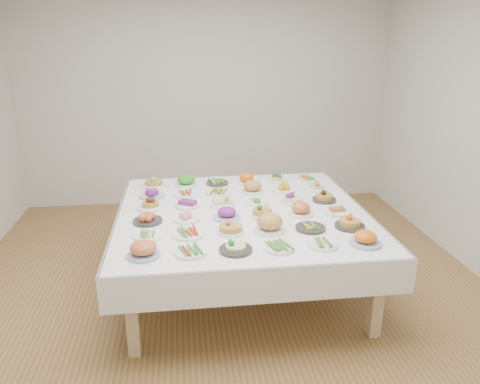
{
  "coord_description": "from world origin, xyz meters",
  "views": [
    {
      "loc": [
        -0.37,
        -3.9,
        2.27
      ],
      "look_at": [
        0.16,
        0.2,
        0.88
      ],
      "focal_mm": 35.0,
      "sensor_mm": 36.0,
      "label": 1
    }
  ],
  "objects": [
    {
      "name": "dish_20",
      "position": [
        -0.01,
        0.21,
        0.8
      ],
      "size": [
        0.24,
        0.24,
        0.11
      ],
      "color": "white",
      "rests_on": "display_table"
    },
    {
      "name": "dish_5",
      "position": [
        1.0,
        -0.79,
        0.82
      ],
      "size": [
        0.24,
        0.24,
        0.14
      ],
      "color": "#4C66B2",
      "rests_on": "display_table"
    },
    {
      "name": "dish_10",
      "position": [
        0.66,
        -0.45,
        0.77
      ],
      "size": [
        0.24,
        0.24,
        0.05
      ],
      "color": "#2E2B28",
      "rests_on": "display_table"
    },
    {
      "name": "dish_30",
      "position": [
        -0.67,
        0.88,
        0.83
      ],
      "size": [
        0.25,
        0.25,
        0.16
      ],
      "color": "white",
      "rests_on": "display_table"
    },
    {
      "name": "dish_32",
      "position": [
        -0.0,
        0.88,
        0.78
      ],
      "size": [
        0.23,
        0.23,
        0.06
      ],
      "color": "#2E2B28",
      "rests_on": "display_table"
    },
    {
      "name": "dish_26",
      "position": [
        -0.01,
        0.54,
        0.78
      ],
      "size": [
        0.25,
        0.25,
        0.06
      ],
      "color": "white",
      "rests_on": "display_table"
    },
    {
      "name": "dish_2",
      "position": [
        0.0,
        -0.78,
        0.81
      ],
      "size": [
        0.24,
        0.24,
        0.14
      ],
      "color": "#2E2B28",
      "rests_on": "display_table"
    },
    {
      "name": "dish_0",
      "position": [
        -0.67,
        -0.78,
        0.82
      ],
      "size": [
        0.24,
        0.24,
        0.15
      ],
      "color": "#4C66B2",
      "rests_on": "display_table"
    },
    {
      "name": "dish_8",
      "position": [
        0.0,
        -0.44,
        0.81
      ],
      "size": [
        0.22,
        0.22,
        0.13
      ],
      "color": "white",
      "rests_on": "display_table"
    },
    {
      "name": "dish_24",
      "position": [
        -0.67,
        0.54,
        0.8
      ],
      "size": [
        0.24,
        0.24,
        0.11
      ],
      "color": "#4C66B2",
      "rests_on": "display_table"
    },
    {
      "name": "dish_31",
      "position": [
        -0.33,
        0.87,
        0.82
      ],
      "size": [
        0.24,
        0.24,
        0.14
      ],
      "color": "white",
      "rests_on": "display_table"
    },
    {
      "name": "dish_18",
      "position": [
        -0.67,
        0.21,
        0.82
      ],
      "size": [
        0.25,
        0.25,
        0.15
      ],
      "color": "white",
      "rests_on": "display_table"
    },
    {
      "name": "dish_28",
      "position": [
        0.65,
        0.55,
        0.79
      ],
      "size": [
        0.24,
        0.24,
        0.1
      ],
      "color": "white",
      "rests_on": "display_table"
    },
    {
      "name": "dish_33",
      "position": [
        0.32,
        0.87,
        0.81
      ],
      "size": [
        0.22,
        0.22,
        0.13
      ],
      "color": "white",
      "rests_on": "display_table"
    },
    {
      "name": "dish_22",
      "position": [
        0.66,
        0.21,
        0.81
      ],
      "size": [
        0.24,
        0.24,
        0.13
      ],
      "color": "white",
      "rests_on": "display_table"
    },
    {
      "name": "dish_4",
      "position": [
        0.66,
        -0.78,
        0.78
      ],
      "size": [
        0.22,
        0.22,
        0.06
      ],
      "color": "white",
      "rests_on": "display_table"
    },
    {
      "name": "display_table",
      "position": [
        0.16,
        0.05,
        0.68
      ],
      "size": [
        2.24,
        2.24,
        0.75
      ],
      "color": "white",
      "rests_on": "ground"
    },
    {
      "name": "room_envelope",
      "position": [
        0.0,
        0.0,
        1.83
      ],
      "size": [
        5.02,
        5.02,
        2.81
      ],
      "color": "olive",
      "rests_on": "ground"
    },
    {
      "name": "dish_15",
      "position": [
        0.32,
        -0.11,
        0.82
      ],
      "size": [
        0.22,
        0.22,
        0.14
      ],
      "color": "white",
      "rests_on": "display_table"
    },
    {
      "name": "dish_7",
      "position": [
        -0.34,
        -0.45,
        0.78
      ],
      "size": [
        0.25,
        0.25,
        0.06
      ],
      "color": "white",
      "rests_on": "display_table"
    },
    {
      "name": "dish_29",
      "position": [
        0.99,
        0.54,
        0.81
      ],
      "size": [
        0.25,
        0.25,
        0.13
      ],
      "color": "white",
      "rests_on": "display_table"
    },
    {
      "name": "dish_16",
      "position": [
        0.66,
        -0.12,
        0.81
      ],
      "size": [
        0.22,
        0.22,
        0.12
      ],
      "color": "white",
      "rests_on": "display_table"
    },
    {
      "name": "dish_1",
      "position": [
        -0.33,
        -0.78,
        0.78
      ],
      "size": [
        0.23,
        0.23,
        0.06
      ],
      "color": "white",
      "rests_on": "display_table"
    },
    {
      "name": "dish_14",
      "position": [
        0.0,
        -0.12,
        0.8
      ],
      "size": [
        0.23,
        0.23,
        0.12
      ],
      "color": "#4C66B2",
      "rests_on": "display_table"
    },
    {
      "name": "dish_25",
      "position": [
        -0.34,
        0.54,
        0.77
      ],
      "size": [
        0.25,
        0.25,
        0.06
      ],
      "color": "white",
      "rests_on": "display_table"
    },
    {
      "name": "dish_27",
      "position": [
        0.33,
        0.55,
        0.82
      ],
      "size": [
        0.24,
        0.24,
        0.14
      ],
      "color": "white",
      "rests_on": "display_table"
    },
    {
      "name": "dish_6",
      "position": [
        -0.66,
        -0.44,
        0.77
      ],
      "size": [
        0.23,
        0.23,
        0.05
      ],
      "color": "white",
      "rests_on": "display_table"
    },
    {
      "name": "dish_13",
      "position": [
        -0.35,
        -0.12,
        0.78
      ],
      "size": [
        0.22,
        0.22,
        0.09
      ],
      "color": "white",
      "rests_on": "display_table"
    },
    {
      "name": "dish_17",
      "position": [
        1.0,
        -0.12,
        0.78
      ],
      "size": [
        0.25,
        0.25,
        0.09
      ],
      "color": "white",
      "rests_on": "display_table"
    },
    {
      "name": "dish_21",
      "position": [
        0.32,
        0.22,
        0.77
      ],
      "size": [
        0.22,
        0.22,
        0.05
      ],
      "color": "white",
      "rests_on": "display_table"
    },
    {
      "name": "dish_23",
      "position": [
        0.98,
        0.21,
        0.81
      ],
      "size": [
        0.22,
        0.22,
        0.13
      ],
      "color": "#2E2B28",
      "rests_on": "display_table"
    },
    {
      "name": "dish_11",
      "position": [
        1.0,
        -0.45,
        0.82
      ],
      "size": [
        0.24,
        0.24,
        0.15
      ],
      "color": "#2E2B28",
      "rests_on": "display_table"
    },
    {
      "name": "dish_19",
      "position": [
        -0.33,
        0.22,
        0.78
      ],
      "size": [
        0.23,
        0.23,
        0.09
      ],
      "color": "white",
      "rests_on": "display_table"
    },
    {
      "name": "dish_35",
      "position": [
        0.99,
        0.88,
        0.77
      ],
      "size": [
        0.22,
        0.22,
        0.05
      ],
      "color": "white",
      "rests_on": "display_table"
    },
    {
      "name": "dish_34",
      "position": [
        0.66,
        0.88,
        0.81
      ],
      "size": [
        0.24,
        0.24,
        0.13
      ],
      "color": "white",
      "rests_on": "display_table"
    },
    {
      "name": "dish_12",
      "position": [
        -0.68,
        -0.12,
        0.8
      ],
      "size": [
        0.25,
        0.25,
        0.1
      ],
      "color": "#2E2B28",
      "rests_on": "display_table"
    },
    {
      "name": "dish_3",
      "position": [
        0.33,
        -0.79,
        0.78
      ],
      "size": [
        0.23,
        0.23,
        0.06
      ],
      "color": "white",
      "rests_on": "display_table"
    },
    {
      "name": "dish_9",
      "position": [
        0.32,
        -0.44,
        0.83
      ],
      "size": [
        0.29,
        0.29,
        0.16
      ],
      "color": "white",
      "rests_on": "display_table"
    }
  ]
}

